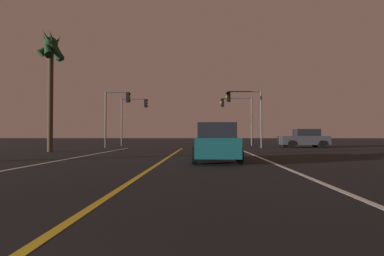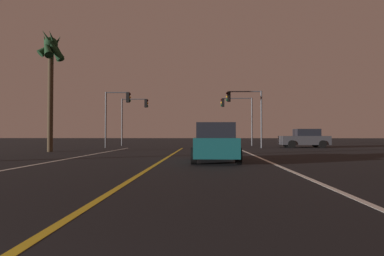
{
  "view_description": "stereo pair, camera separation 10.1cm",
  "coord_description": "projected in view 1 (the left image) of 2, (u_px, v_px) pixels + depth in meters",
  "views": [
    {
      "loc": [
        1.84,
        0.14,
        1.2
      ],
      "look_at": [
        0.89,
        26.03,
        1.74
      ],
      "focal_mm": 29.04,
      "sensor_mm": 36.0,
      "label": 1
    },
    {
      "loc": [
        1.95,
        0.14,
        1.2
      ],
      "look_at": [
        0.89,
        26.03,
        1.74
      ],
      "focal_mm": 29.04,
      "sensor_mm": 36.0,
      "label": 2
    }
  ],
  "objects": [
    {
      "name": "traffic_light_near_right",
      "position": [
        244.0,
        105.0,
        27.49
      ],
      "size": [
        3.19,
        0.36,
        5.06
      ],
      "rotation": [
        0.0,
        0.0,
        3.14
      ],
      "color": "#4C4C51",
      "rests_on": "ground"
    },
    {
      "name": "lane_center_divider",
      "position": [
        149.0,
        170.0,
        10.51
      ],
      "size": [
        0.16,
        33.23,
        0.01
      ],
      "primitive_type": "cube",
      "color": "gold",
      "rests_on": "ground"
    },
    {
      "name": "lane_edge_right",
      "position": [
        291.0,
        170.0,
        10.33
      ],
      "size": [
        0.16,
        33.23,
        0.01
      ],
      "primitive_type": "cube",
      "color": "silver",
      "rests_on": "ground"
    },
    {
      "name": "palm_tree_left_mid",
      "position": [
        51.0,
        56.0,
        21.45
      ],
      "size": [
        2.1,
        2.1,
        8.41
      ],
      "color": "#473826",
      "rests_on": "ground"
    },
    {
      "name": "car_lead_same_lane",
      "position": [
        216.0,
        143.0,
        13.75
      ],
      "size": [
        2.02,
        4.3,
        1.7
      ],
      "rotation": [
        0.0,
        0.0,
        1.57
      ],
      "color": "black",
      "rests_on": "ground"
    },
    {
      "name": "traffic_light_near_left",
      "position": [
        118.0,
        106.0,
        27.9
      ],
      "size": [
        2.35,
        0.36,
        5.04
      ],
      "color": "#4C4C51",
      "rests_on": "ground"
    },
    {
      "name": "car_crossing_side",
      "position": [
        304.0,
        139.0,
        28.48
      ],
      "size": [
        4.3,
        2.02,
        1.7
      ],
      "rotation": [
        0.0,
        0.0,
        3.14
      ],
      "color": "black",
      "rests_on": "ground"
    },
    {
      "name": "lane_edge_left",
      "position": [
        11.0,
        169.0,
        10.68
      ],
      "size": [
        0.16,
        33.23,
        0.01
      ],
      "primitive_type": "cube",
      "color": "silver",
      "rests_on": "ground"
    },
    {
      "name": "traffic_light_far_right",
      "position": [
        236.0,
        110.0,
        32.99
      ],
      "size": [
        3.38,
        0.36,
        5.1
      ],
      "rotation": [
        0.0,
        0.0,
        3.14
      ],
      "color": "#4C4C51",
      "rests_on": "ground"
    },
    {
      "name": "traffic_light_far_left",
      "position": [
        135.0,
        111.0,
        33.38
      ],
      "size": [
        2.93,
        0.36,
        5.06
      ],
      "color": "#4C4C51",
      "rests_on": "ground"
    }
  ]
}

